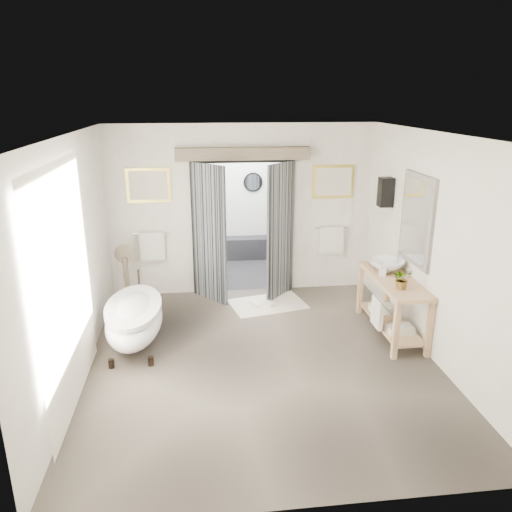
% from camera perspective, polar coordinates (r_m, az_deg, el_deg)
% --- Properties ---
extents(ground_plane, '(5.00, 5.00, 0.00)m').
position_cam_1_polar(ground_plane, '(6.72, 0.62, -11.79)').
color(ground_plane, '#6A5E52').
extents(room_shell, '(4.52, 5.02, 2.91)m').
position_cam_1_polar(room_shell, '(5.91, 0.47, 3.49)').
color(room_shell, white).
rests_on(room_shell, ground_plane).
extents(shower_room, '(2.22, 2.01, 2.51)m').
position_cam_1_polar(shower_room, '(10.10, -2.28, 4.04)').
color(shower_room, black).
rests_on(shower_room, ground_plane).
extents(back_wall_dressing, '(3.82, 0.72, 2.52)m').
position_cam_1_polar(back_wall_dressing, '(8.33, -1.40, 5.68)').
color(back_wall_dressing, black).
rests_on(back_wall_dressing, ground_plane).
extents(clawfoot_tub, '(0.76, 1.69, 0.83)m').
position_cam_1_polar(clawfoot_tub, '(7.11, -13.72, -6.92)').
color(clawfoot_tub, black).
rests_on(clawfoot_tub, ground_plane).
extents(vanity, '(0.57, 1.60, 0.85)m').
position_cam_1_polar(vanity, '(7.46, 15.16, -5.00)').
color(vanity, tan).
rests_on(vanity, ground_plane).
extents(pedestal_mirror, '(0.32, 0.21, 1.08)m').
position_cam_1_polar(pedestal_mirror, '(8.33, -14.55, -2.77)').
color(pedestal_mirror, '#706150').
rests_on(pedestal_mirror, ground_plane).
extents(rug, '(1.35, 1.05, 0.01)m').
position_cam_1_polar(rug, '(8.35, 1.37, -5.51)').
color(rug, beige).
rests_on(rug, ground_plane).
extents(slippers, '(0.41, 0.27, 0.05)m').
position_cam_1_polar(slippers, '(8.30, 0.69, -5.43)').
color(slippers, silver).
rests_on(slippers, rug).
extents(basin, '(0.56, 0.56, 0.18)m').
position_cam_1_polar(basin, '(7.56, 14.68, -1.10)').
color(basin, white).
rests_on(basin, vanity).
extents(plant, '(0.29, 0.26, 0.29)m').
position_cam_1_polar(plant, '(6.94, 16.37, -2.51)').
color(plant, gray).
rests_on(plant, vanity).
extents(soap_bottle_a, '(0.11, 0.11, 0.20)m').
position_cam_1_polar(soap_bottle_a, '(7.37, 14.30, -1.48)').
color(soap_bottle_a, gray).
rests_on(soap_bottle_a, vanity).
extents(soap_bottle_b, '(0.17, 0.17, 0.18)m').
position_cam_1_polar(soap_bottle_b, '(7.79, 13.42, -0.43)').
color(soap_bottle_b, gray).
rests_on(soap_bottle_b, vanity).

